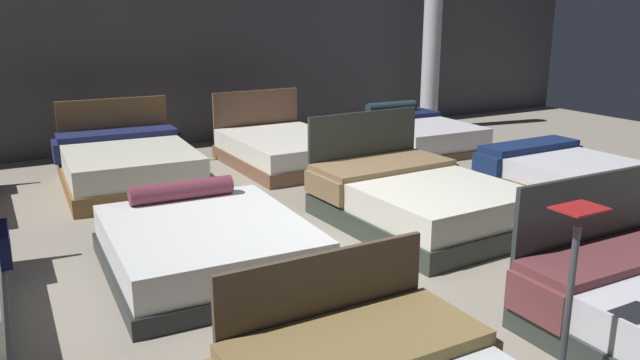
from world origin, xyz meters
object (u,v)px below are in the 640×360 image
(bed_11, at_px, (414,134))
(bed_6, at_px, (417,200))
(bed_7, at_px, (570,176))
(price_sign, at_px, (566,326))
(bed_9, at_px, (128,165))
(bed_5, at_px, (206,245))
(bed_10, at_px, (285,150))
(support_pillar, at_px, (432,35))

(bed_11, bearing_deg, bed_6, -125.20)
(bed_7, distance_m, price_sign, 4.50)
(bed_7, distance_m, bed_11, 3.08)
(bed_6, xyz_separation_m, bed_9, (-2.30, 3.02, 0.00))
(bed_5, xyz_separation_m, bed_7, (4.66, 0.01, 0.01))
(bed_5, height_order, bed_9, bed_9)
(bed_10, relative_size, support_pillar, 0.60)
(bed_10, bearing_deg, support_pillar, 18.97)
(price_sign, bearing_deg, bed_11, 59.50)
(bed_6, bearing_deg, bed_11, 50.66)
(bed_6, xyz_separation_m, bed_7, (2.33, -0.03, -0.04))
(bed_5, height_order, bed_10, bed_10)
(bed_6, bearing_deg, bed_10, 88.84)
(bed_5, distance_m, bed_7, 4.66)
(bed_5, bearing_deg, price_sign, -64.83)
(bed_9, bearing_deg, bed_7, -30.18)
(bed_5, relative_size, bed_9, 0.91)
(bed_11, xyz_separation_m, price_sign, (-3.48, -5.91, 0.23))
(bed_7, height_order, bed_11, bed_11)
(bed_6, relative_size, bed_7, 1.13)
(bed_6, relative_size, bed_11, 1.04)
(bed_7, height_order, price_sign, price_sign)
(bed_5, bearing_deg, bed_10, 55.91)
(bed_7, height_order, bed_9, bed_9)
(bed_5, height_order, price_sign, price_sign)
(bed_9, bearing_deg, bed_11, 3.60)
(bed_6, bearing_deg, bed_7, -2.88)
(bed_5, xyz_separation_m, support_pillar, (5.96, 4.34, 1.53))
(bed_10, bearing_deg, bed_11, 0.50)
(bed_5, distance_m, bed_9, 3.06)
(bed_10, distance_m, support_pillar, 4.18)
(bed_5, xyz_separation_m, bed_9, (0.03, 3.06, 0.05))
(bed_6, height_order, support_pillar, support_pillar)
(bed_7, relative_size, bed_11, 0.92)
(bed_5, relative_size, bed_7, 1.05)
(bed_6, bearing_deg, support_pillar, 47.76)
(bed_5, height_order, bed_7, bed_5)
(bed_7, distance_m, bed_10, 3.87)
(bed_9, bearing_deg, bed_5, -87.41)
(bed_6, xyz_separation_m, price_sign, (-1.16, -2.86, 0.19))
(bed_10, bearing_deg, price_sign, -100.92)
(price_sign, bearing_deg, bed_10, 79.30)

